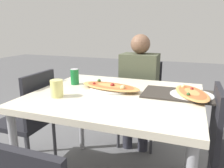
% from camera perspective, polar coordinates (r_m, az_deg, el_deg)
% --- Properties ---
extents(dining_table, '(1.14, 0.98, 0.77)m').
position_cam_1_polar(dining_table, '(1.54, 0.97, -5.20)').
color(dining_table, beige).
rests_on(dining_table, ground_plane).
extents(chair_far_seated, '(0.40, 0.40, 0.87)m').
position_cam_1_polar(chair_far_seated, '(2.35, 7.51, -3.52)').
color(chair_far_seated, black).
rests_on(chair_far_seated, ground_plane).
extents(chair_side_left, '(0.40, 0.40, 0.87)m').
position_cam_1_polar(chair_side_left, '(1.98, -20.57, -7.83)').
color(chair_side_left, black).
rests_on(chair_side_left, ground_plane).
extents(person_seated, '(0.36, 0.28, 1.16)m').
position_cam_1_polar(person_seated, '(2.19, 7.00, 0.23)').
color(person_seated, '#2D2D38').
rests_on(person_seated, ground_plane).
extents(pizza_main, '(0.51, 0.30, 0.06)m').
position_cam_1_polar(pizza_main, '(1.61, -0.45, -0.76)').
color(pizza_main, white).
rests_on(pizza_main, dining_table).
extents(soda_can, '(0.07, 0.07, 0.12)m').
position_cam_1_polar(soda_can, '(1.78, -9.72, 1.89)').
color(soda_can, '#197233').
rests_on(soda_can, dining_table).
extents(drink_glass, '(0.08, 0.08, 0.11)m').
position_cam_1_polar(drink_glass, '(1.48, -14.22, -1.12)').
color(drink_glass, '#E0DB7F').
rests_on(drink_glass, dining_table).
extents(serving_tray, '(0.47, 0.30, 0.01)m').
position_cam_1_polar(serving_tray, '(1.55, 16.87, -2.55)').
color(serving_tray, '#332D28').
rests_on(serving_tray, dining_table).
extents(pizza_second, '(0.30, 0.44, 0.05)m').
position_cam_1_polar(pizza_second, '(1.55, 20.07, -2.37)').
color(pizza_second, white).
rests_on(pizza_second, dining_table).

